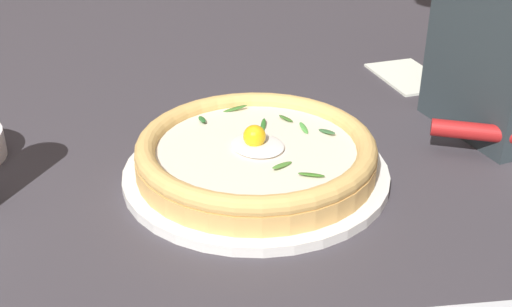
% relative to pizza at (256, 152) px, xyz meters
% --- Properties ---
extents(ground_plane, '(2.40, 2.40, 0.03)m').
position_rel_pizza_xyz_m(ground_plane, '(-0.03, 0.03, -0.05)').
color(ground_plane, '#3D383F').
rests_on(ground_plane, ground).
extents(pizza_plate, '(0.32, 0.32, 0.01)m').
position_rel_pizza_xyz_m(pizza_plate, '(-0.00, 0.00, -0.03)').
color(pizza_plate, white).
rests_on(pizza_plate, ground).
extents(pizza, '(0.28, 0.28, 0.06)m').
position_rel_pizza_xyz_m(pizza, '(0.00, 0.00, 0.00)').
color(pizza, '#E0AC60').
rests_on(pizza, pizza_plate).
extents(pizza_cutter, '(0.13, 0.11, 0.07)m').
position_rel_pizza_xyz_m(pizza_cutter, '(-0.13, -0.26, 0.00)').
color(pizza_cutter, silver).
rests_on(pizza_cutter, ground).
extents(folded_napkin, '(0.16, 0.13, 0.01)m').
position_rel_pizza_xyz_m(folded_napkin, '(0.11, -0.39, -0.03)').
color(folded_napkin, white).
rests_on(folded_napkin, ground).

